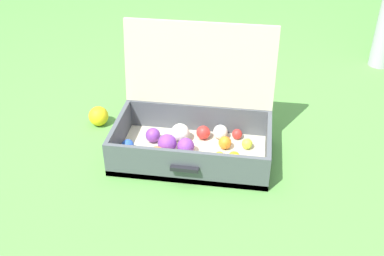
# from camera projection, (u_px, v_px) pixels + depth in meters

# --- Properties ---
(ground_plane) EXTENTS (16.00, 16.00, 0.00)m
(ground_plane) POSITION_uv_depth(u_px,v_px,m) (180.00, 152.00, 1.99)
(ground_plane) COLOR #569342
(open_suitcase) EXTENTS (0.64, 0.44, 0.51)m
(open_suitcase) POSITION_uv_depth(u_px,v_px,m) (192.00, 128.00, 1.95)
(open_suitcase) COLOR beige
(open_suitcase) RESTS_ON ground
(stray_ball_on_grass) EXTENTS (0.09, 0.09, 0.09)m
(stray_ball_on_grass) POSITION_uv_depth(u_px,v_px,m) (99.00, 116.00, 2.16)
(stray_ball_on_grass) COLOR yellow
(stray_ball_on_grass) RESTS_ON ground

